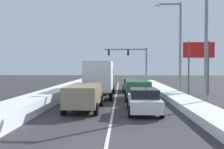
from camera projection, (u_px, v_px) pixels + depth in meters
ground_plane at (116, 98)px, 22.10m from camera, size 120.00×120.00×0.00m
lane_stripe_between_right_lane_and_center_lane at (116, 94)px, 25.49m from camera, size 0.14×37.30×0.01m
snow_bank_right_shoulder at (167, 92)px, 25.27m from camera, size 1.98×37.30×0.48m
snow_bank_left_shoulder at (67, 89)px, 25.68m from camera, size 1.95×37.30×0.91m
sedan_white_right_lane_nearest at (144, 100)px, 14.96m from camera, size 2.00×4.50×1.51m
suv_green_right_lane_second at (137, 88)px, 21.00m from camera, size 2.16×4.90×1.67m
sedan_gray_right_lane_third at (131, 85)px, 28.15m from camera, size 2.00×4.50×1.51m
suv_tan_center_lane_nearest at (84, 95)px, 15.81m from camera, size 2.16×4.90×1.67m
box_truck_center_lane_second at (100, 77)px, 22.69m from camera, size 2.53×7.20×3.36m
sedan_black_center_lane_third at (105, 84)px, 30.10m from camera, size 2.00×4.50×1.51m
traffic_light_gantry at (133, 58)px, 42.17m from camera, size 7.54×0.47×6.20m
street_lamp_right_near at (201, 39)px, 16.63m from camera, size 2.66×0.36×7.98m
street_lamp_right_mid at (177, 41)px, 23.39m from camera, size 2.66×0.36×9.12m
roadside_sign_right at (199, 56)px, 24.66m from camera, size 3.20×0.16×5.50m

